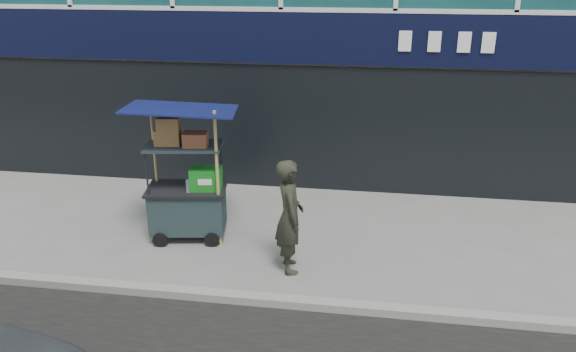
# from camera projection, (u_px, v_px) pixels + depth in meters

# --- Properties ---
(ground) EXTENTS (80.00, 80.00, 0.00)m
(ground) POSITION_uv_depth(u_px,v_px,m) (236.00, 293.00, 7.58)
(ground) COLOR slate
(ground) RESTS_ON ground
(curb) EXTENTS (80.00, 0.18, 0.12)m
(curb) POSITION_uv_depth(u_px,v_px,m) (232.00, 297.00, 7.38)
(curb) COLOR gray
(curb) RESTS_ON ground
(vendor_cart) EXTENTS (1.81, 1.40, 2.22)m
(vendor_cart) POSITION_uv_depth(u_px,v_px,m) (188.00, 192.00, 8.87)
(vendor_cart) COLOR black
(vendor_cart) RESTS_ON ground
(vendor_man) EXTENTS (0.56, 0.70, 1.68)m
(vendor_man) POSITION_uv_depth(u_px,v_px,m) (289.00, 216.00, 7.89)
(vendor_man) COLOR black
(vendor_man) RESTS_ON ground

